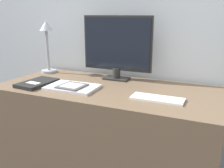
{
  "coord_description": "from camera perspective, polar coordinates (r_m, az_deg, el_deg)",
  "views": [
    {
      "loc": [
        0.66,
        -1.2,
        1.22
      ],
      "look_at": [
        0.09,
        0.09,
        0.82
      ],
      "focal_mm": 40.0,
      "sensor_mm": 36.0,
      "label": 1
    }
  ],
  "objects": [
    {
      "name": "ereader",
      "position": [
        1.58,
        -9.15,
        -0.45
      ],
      "size": [
        0.16,
        0.16,
        0.01
      ],
      "color": "#4C4C51",
      "rests_on": "laptop"
    },
    {
      "name": "wall_back",
      "position": [
        1.89,
        3.68,
        15.26
      ],
      "size": [
        3.6,
        0.05,
        2.4
      ],
      "color": "#B2BCC6",
      "rests_on": "ground_plane"
    },
    {
      "name": "notebook",
      "position": [
        1.73,
        -16.71,
        0.21
      ],
      "size": [
        0.19,
        0.28,
        0.02
      ],
      "color": "black",
      "rests_on": "desk"
    },
    {
      "name": "monitor",
      "position": [
        1.76,
        1.12,
        8.55
      ],
      "size": [
        0.51,
        0.11,
        0.45
      ],
      "color": "#262626",
      "rests_on": "desk"
    },
    {
      "name": "desk",
      "position": [
        1.76,
        -1.16,
        -12.67
      ],
      "size": [
        1.41,
        0.64,
        0.76
      ],
      "color": "brown",
      "rests_on": "ground_plane"
    },
    {
      "name": "laptop",
      "position": [
        1.6,
        -9.0,
        -0.73
      ],
      "size": [
        0.32,
        0.22,
        0.02
      ],
      "color": "silver",
      "rests_on": "desk"
    },
    {
      "name": "keyboard",
      "position": [
        1.4,
        10.32,
        -3.29
      ],
      "size": [
        0.29,
        0.11,
        0.01
      ],
      "color": "silver",
      "rests_on": "desk"
    },
    {
      "name": "desk_lamp",
      "position": [
        2.04,
        -14.66,
        9.66
      ],
      "size": [
        0.12,
        0.12,
        0.4
      ],
      "color": "#999EA8",
      "rests_on": "desk"
    }
  ]
}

